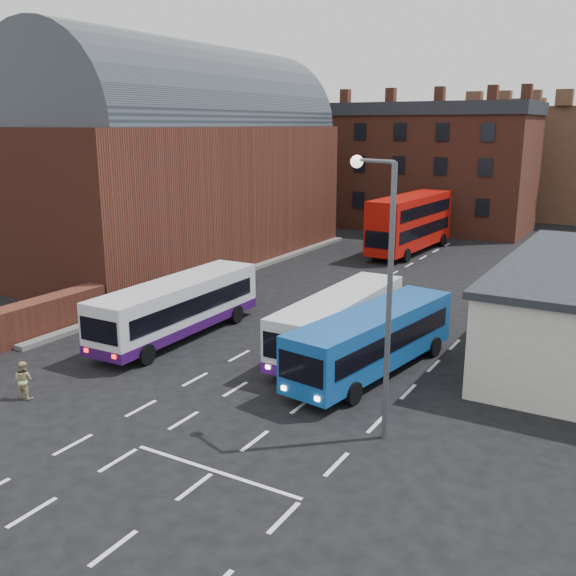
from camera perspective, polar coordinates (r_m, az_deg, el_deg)
The scene contains 11 objects.
ground at distance 25.16m, azimuth -11.68°, elevation -9.77°, with size 180.00×180.00×0.00m, color black.
railway_station at distance 49.11m, azimuth -9.42°, elevation 11.20°, with size 12.00×28.00×16.00m.
forecourt_wall at distance 33.31m, azimuth -22.70°, elevation -2.93°, with size 1.20×10.00×1.80m, color #602B1E.
brick_terrace at distance 66.69m, azimuth 11.31°, elevation 10.05°, with size 22.00×10.00×11.00m, color brown.
castle_keep at distance 83.57m, azimuth 23.89°, elevation 10.28°, with size 22.00×22.00×12.00m, color brown.
bus_white_outbound at distance 31.62m, azimuth -9.76°, elevation -1.44°, with size 2.71×10.39×2.83m.
bus_white_inbound at distance 29.27m, azimuth 4.62°, elevation -2.73°, with size 2.51×9.84×2.68m.
bus_blue at distance 26.91m, azimuth 7.58°, elevation -4.35°, with size 3.70×10.07×2.69m.
bus_red_double at distance 52.99m, azimuth 10.83°, elevation 5.73°, with size 3.38×11.72×4.64m.
street_lamp at distance 20.49m, azimuth 8.41°, elevation 1.23°, with size 1.78×0.84×9.21m.
pedestrian_beige at distance 26.55m, azimuth -22.45°, elevation -7.56°, with size 0.72×0.56×1.48m, color tan.
Camera 1 is at (15.62, -16.91, 10.14)m, focal length 40.00 mm.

